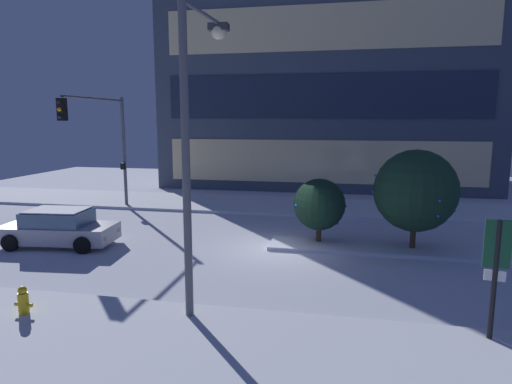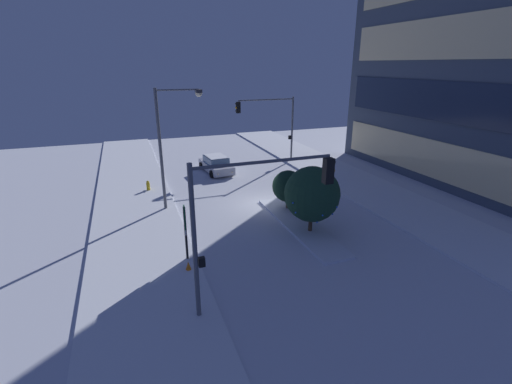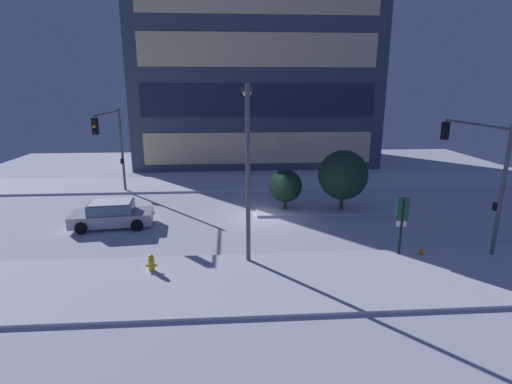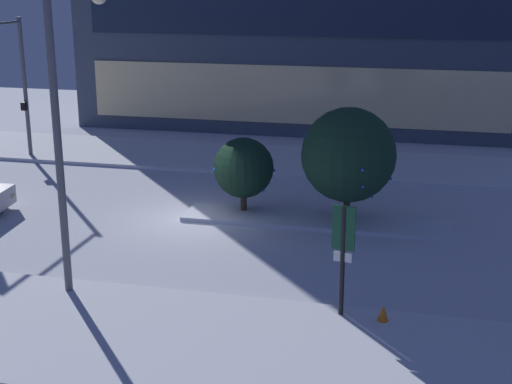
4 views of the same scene
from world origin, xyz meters
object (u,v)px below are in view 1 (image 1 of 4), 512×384
(car_near, at_px, (59,228))
(street_lamp_arched, at_px, (197,116))
(fire_hydrant, at_px, (23,303))
(parking_info_sign, at_px, (496,266))
(traffic_light_corner_far_left, at_px, (102,132))
(decorated_tree_left_of_median, at_px, (415,191))
(decorated_tree_median, at_px, (319,205))

(car_near, bearing_deg, street_lamp_arched, -37.02)
(fire_hydrant, height_order, parking_info_sign, parking_info_sign)
(traffic_light_corner_far_left, height_order, street_lamp_arched, street_lamp_arched)
(traffic_light_corner_far_left, xyz_separation_m, parking_info_sign, (15.84, -10.97, -2.54))
(car_near, height_order, traffic_light_corner_far_left, traffic_light_corner_far_left)
(car_near, relative_size, street_lamp_arched, 0.59)
(car_near, relative_size, parking_info_sign, 1.62)
(car_near, height_order, decorated_tree_left_of_median, decorated_tree_left_of_median)
(fire_hydrant, bearing_deg, decorated_tree_median, 50.58)
(car_near, height_order, decorated_tree_median, decorated_tree_median)
(traffic_light_corner_far_left, xyz_separation_m, decorated_tree_left_of_median, (15.14, -3.77, -2.01))
(street_lamp_arched, distance_m, fire_hydrant, 6.49)
(parking_info_sign, height_order, decorated_tree_median, parking_info_sign)
(parking_info_sign, bearing_deg, fire_hydrant, 102.64)
(car_near, bearing_deg, decorated_tree_left_of_median, 2.76)
(traffic_light_corner_far_left, xyz_separation_m, decorated_tree_median, (11.52, -3.52, -2.73))
(fire_hydrant, xyz_separation_m, decorated_tree_median, (6.94, 8.44, 1.23))
(traffic_light_corner_far_left, height_order, decorated_tree_left_of_median, traffic_light_corner_far_left)
(car_near, distance_m, decorated_tree_left_of_median, 14.13)
(traffic_light_corner_far_left, height_order, fire_hydrant, traffic_light_corner_far_left)
(decorated_tree_left_of_median, bearing_deg, street_lamp_arched, -133.77)
(car_near, xyz_separation_m, fire_hydrant, (3.33, -6.17, -0.29))
(traffic_light_corner_far_left, bearing_deg, car_near, 12.25)
(parking_info_sign, bearing_deg, decorated_tree_left_of_median, 13.19)
(traffic_light_corner_far_left, distance_m, parking_info_sign, 19.44)
(car_near, xyz_separation_m, parking_info_sign, (14.59, -5.18, 1.14))
(car_near, distance_m, street_lamp_arched, 9.87)
(street_lamp_arched, height_order, decorated_tree_median, street_lamp_arched)
(fire_hydrant, bearing_deg, parking_info_sign, 5.03)
(decorated_tree_median, relative_size, decorated_tree_left_of_median, 0.69)
(car_near, xyz_separation_m, decorated_tree_left_of_median, (13.88, 2.02, 1.66))
(parking_info_sign, distance_m, decorated_tree_left_of_median, 7.26)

